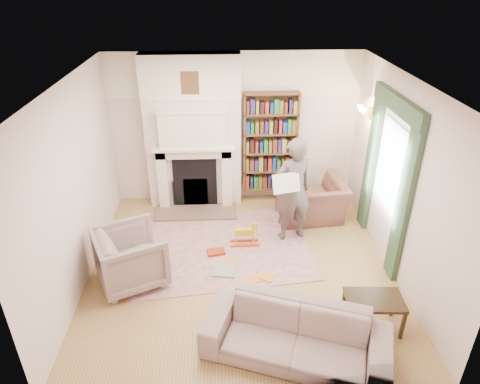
{
  "coord_description": "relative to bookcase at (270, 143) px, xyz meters",
  "views": [
    {
      "loc": [
        -0.27,
        -5.24,
        4.06
      ],
      "look_at": [
        0.0,
        0.25,
        1.15
      ],
      "focal_mm": 32.0,
      "sensor_mm": 36.0,
      "label": 1
    }
  ],
  "objects": [
    {
      "name": "floor",
      "position": [
        -0.65,
        -2.12,
        -1.18
      ],
      "size": [
        4.5,
        4.5,
        0.0
      ],
      "primitive_type": "plane",
      "color": "olive",
      "rests_on": "ground"
    },
    {
      "name": "ceiling",
      "position": [
        -0.65,
        -2.12,
        1.62
      ],
      "size": [
        4.5,
        4.5,
        0.0
      ],
      "primitive_type": "plane",
      "rotation": [
        3.14,
        0.0,
        0.0
      ],
      "color": "white",
      "rests_on": "wall_back"
    },
    {
      "name": "wall_back",
      "position": [
        -0.65,
        0.13,
        0.22
      ],
      "size": [
        4.5,
        0.0,
        4.5
      ],
      "primitive_type": "plane",
      "rotation": [
        1.57,
        0.0,
        0.0
      ],
      "color": "beige",
      "rests_on": "floor"
    },
    {
      "name": "wall_front",
      "position": [
        -0.65,
        -4.37,
        0.22
      ],
      "size": [
        4.5,
        0.0,
        4.5
      ],
      "primitive_type": "plane",
      "rotation": [
        -1.57,
        0.0,
        0.0
      ],
      "color": "beige",
      "rests_on": "floor"
    },
    {
      "name": "wall_left",
      "position": [
        -2.9,
        -2.12,
        0.22
      ],
      "size": [
        0.0,
        4.5,
        4.5
      ],
      "primitive_type": "plane",
      "rotation": [
        1.57,
        0.0,
        1.57
      ],
      "color": "beige",
      "rests_on": "floor"
    },
    {
      "name": "wall_right",
      "position": [
        1.6,
        -2.12,
        0.22
      ],
      "size": [
        0.0,
        4.5,
        4.5
      ],
      "primitive_type": "plane",
      "rotation": [
        1.57,
        0.0,
        -1.57
      ],
      "color": "beige",
      "rests_on": "floor"
    },
    {
      "name": "fireplace",
      "position": [
        -1.4,
        -0.07,
        0.21
      ],
      "size": [
        1.7,
        0.58,
        2.8
      ],
      "color": "beige",
      "rests_on": "floor"
    },
    {
      "name": "bookcase",
      "position": [
        0.0,
        0.0,
        0.0
      ],
      "size": [
        1.0,
        0.24,
        1.85
      ],
      "primitive_type": "cube",
      "color": "brown",
      "rests_on": "floor"
    },
    {
      "name": "window",
      "position": [
        1.58,
        -1.72,
        0.27
      ],
      "size": [
        0.02,
        0.9,
        1.3
      ],
      "primitive_type": "cube",
      "color": "silver",
      "rests_on": "wall_right"
    },
    {
      "name": "curtain_left",
      "position": [
        1.55,
        -2.42,
        0.02
      ],
      "size": [
        0.07,
        0.32,
        2.4
      ],
      "primitive_type": "cube",
      "color": "#2E462D",
      "rests_on": "floor"
    },
    {
      "name": "curtain_right",
      "position": [
        1.55,
        -1.02,
        0.02
      ],
      "size": [
        0.07,
        0.32,
        2.4
      ],
      "primitive_type": "cube",
      "color": "#2E462D",
      "rests_on": "floor"
    },
    {
      "name": "pelmet",
      "position": [
        1.54,
        -1.72,
        1.2
      ],
      "size": [
        0.09,
        1.7,
        0.24
      ],
      "primitive_type": "cube",
      "color": "#2E462D",
      "rests_on": "wall_right"
    },
    {
      "name": "wall_sconce",
      "position": [
        1.38,
        -0.62,
        0.72
      ],
      "size": [
        0.2,
        0.24,
        0.24
      ],
      "primitive_type": null,
      "color": "gold",
      "rests_on": "wall_right"
    },
    {
      "name": "rug",
      "position": [
        -0.95,
        -1.62,
        -1.17
      ],
      "size": [
        3.03,
        2.47,
        0.01
      ],
      "primitive_type": "cube",
      "rotation": [
        0.0,
        0.0,
        0.12
      ],
      "color": "#B9A68B",
      "rests_on": "floor"
    },
    {
      "name": "armchair_reading",
      "position": [
        0.67,
        -0.76,
        -0.81
      ],
      "size": [
        1.22,
        1.09,
        0.73
      ],
      "primitive_type": "imported",
      "rotation": [
        0.0,
        0.0,
        3.25
      ],
      "color": "#4A2F27",
      "rests_on": "floor"
    },
    {
      "name": "armchair_left",
      "position": [
        -2.22,
        -2.38,
        -0.76
      ],
      "size": [
        1.2,
        1.19,
        0.83
      ],
      "primitive_type": "imported",
      "rotation": [
        0.0,
        0.0,
        2.0
      ],
      "color": "#ABA08D",
      "rests_on": "floor"
    },
    {
      "name": "sofa",
      "position": [
        -0.11,
        -3.83,
        -0.87
      ],
      "size": [
        2.27,
        1.49,
        0.62
      ],
      "primitive_type": "imported",
      "rotation": [
        0.0,
        0.0,
        -0.35
      ],
      "color": "#A39687",
      "rests_on": "floor"
    },
    {
      "name": "man_reading",
      "position": [
        0.22,
        -1.36,
        -0.29
      ],
      "size": [
        0.73,
        0.57,
        1.77
      ],
      "primitive_type": "imported",
      "rotation": [
        0.0,
        0.0,
        3.4
      ],
      "color": "#524742",
      "rests_on": "floor"
    },
    {
      "name": "newspaper",
      "position": [
        0.07,
        -1.56,
        -0.05
      ],
      "size": [
        0.45,
        0.23,
        0.29
      ],
      "primitive_type": "cube",
      "rotation": [
        -0.35,
        0.0,
        0.26
      ],
      "color": "white",
      "rests_on": "man_reading"
    },
    {
      "name": "coffee_table",
      "position": [
        0.93,
        -3.43,
        -0.95
      ],
      "size": [
        0.73,
        0.49,
        0.45
      ],
      "primitive_type": null,
      "rotation": [
        0.0,
        0.0,
        -0.06
      ],
      "color": "#392813",
      "rests_on": "floor"
    },
    {
      "name": "paraffin_heater",
      "position": [
        -1.93,
        -0.22,
        -0.9
      ],
      "size": [
        0.32,
        0.32,
        0.55
      ],
      "primitive_type": "cylinder",
      "rotation": [
        0.0,
        0.0,
        0.43
      ],
      "color": "#A7AAAF",
      "rests_on": "floor"
    },
    {
      "name": "rocking_horse",
      "position": [
        -0.56,
        -1.56,
        -0.97
      ],
      "size": [
        0.47,
        0.19,
        0.41
      ],
      "primitive_type": null,
      "rotation": [
        0.0,
        0.0,
        0.01
      ],
      "color": "gold",
      "rests_on": "rug"
    },
    {
      "name": "board_game",
      "position": [
        -0.9,
        -2.24,
        -1.15
      ],
      "size": [
        0.38,
        0.38,
        0.03
      ],
      "primitive_type": "cube",
      "rotation": [
        0.0,
        0.0,
        -0.18
      ],
      "color": "#E6C851",
      "rests_on": "rug"
    },
    {
      "name": "game_box_lid",
      "position": [
        -1.03,
        -1.79,
        -1.14
      ],
      "size": [
        0.3,
        0.23,
        0.05
      ],
      "primitive_type": "cube",
      "rotation": [
        0.0,
        0.0,
        0.19
      ],
      "color": "#9D2911",
      "rests_on": "rug"
    },
    {
      "name": "comic_annuals",
      "position": [
        -0.53,
        -2.44,
        -1.16
      ],
      "size": [
        0.83,
        0.96,
        0.02
      ],
      "color": "red",
      "rests_on": "rug"
    }
  ]
}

